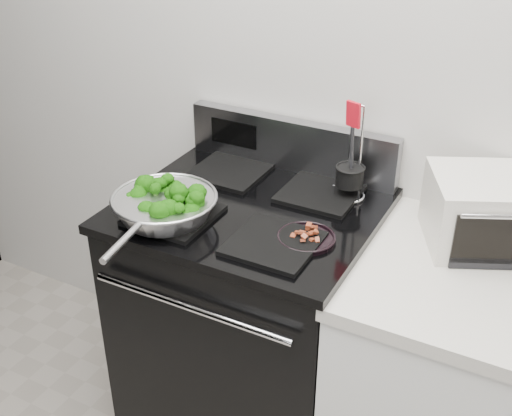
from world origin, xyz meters
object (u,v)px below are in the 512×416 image
Objects in this scene: skillet at (164,206)px; toaster_oven at (494,212)px; bacon_plate at (306,235)px; gas_range at (251,320)px; utensil_holder at (349,181)px.

toaster_oven is (0.88, 0.38, 0.02)m from skillet.
toaster_oven reaches higher than skillet.
bacon_plate is 0.54m from toaster_oven.
gas_range is at bearing 169.14° from toaster_oven.
utensil_holder is at bearing 152.72° from toaster_oven.
gas_range is 6.62× the size of bacon_plate.
utensil_holder is (0.25, 0.19, 0.52)m from gas_range.
gas_range is 0.55m from bacon_plate.
toaster_oven is at bearing 14.74° from skillet.
bacon_plate is 0.52× the size of utensil_holder.
utensil_holder reaches higher than bacon_plate.
gas_range is at bearing 39.59° from skillet.
utensil_holder reaches higher than skillet.
toaster_oven is (0.45, -0.02, 0.02)m from utensil_holder.
bacon_plate is at bearing -23.52° from gas_range.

